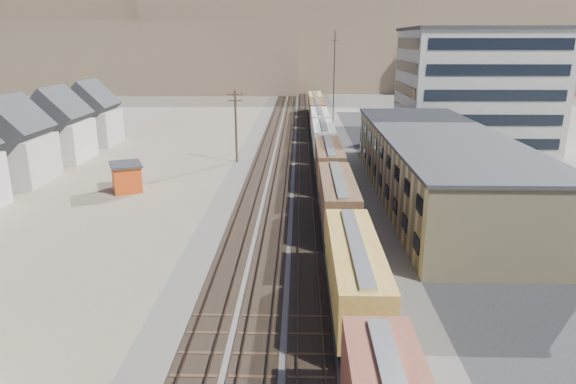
{
  "coord_description": "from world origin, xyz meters",
  "views": [
    {
      "loc": [
        0.35,
        -28.16,
        16.49
      ],
      "look_at": [
        -0.73,
        17.35,
        3.0
      ],
      "focal_mm": 32.0,
      "sensor_mm": 36.0,
      "label": 1
    }
  ],
  "objects_px": {
    "maintenance_shed": "(127,177)",
    "parked_car_blue": "(477,167)",
    "freight_train": "(326,148)",
    "utility_pole_north": "(236,125)",
    "parked_car_silver": "(568,245)"
  },
  "relations": [
    {
      "from": "freight_train",
      "to": "parked_car_blue",
      "type": "height_order",
      "value": "freight_train"
    },
    {
      "from": "parked_car_silver",
      "to": "freight_train",
      "type": "bearing_deg",
      "value": 52.21
    },
    {
      "from": "utility_pole_north",
      "to": "freight_train",
      "type": "bearing_deg",
      "value": -13.92
    },
    {
      "from": "freight_train",
      "to": "utility_pole_north",
      "type": "height_order",
      "value": "utility_pole_north"
    },
    {
      "from": "parked_car_blue",
      "to": "utility_pole_north",
      "type": "bearing_deg",
      "value": 147.11
    },
    {
      "from": "maintenance_shed",
      "to": "parked_car_blue",
      "type": "relative_size",
      "value": 0.86
    },
    {
      "from": "freight_train",
      "to": "parked_car_silver",
      "type": "relative_size",
      "value": 20.32
    },
    {
      "from": "parked_car_silver",
      "to": "parked_car_blue",
      "type": "height_order",
      "value": "parked_car_blue"
    },
    {
      "from": "freight_train",
      "to": "maintenance_shed",
      "type": "bearing_deg",
      "value": -154.1
    },
    {
      "from": "utility_pole_north",
      "to": "maintenance_shed",
      "type": "xyz_separation_m",
      "value": [
        -10.84,
        -14.28,
        -3.68
      ]
    },
    {
      "from": "freight_train",
      "to": "maintenance_shed",
      "type": "relative_size",
      "value": 22.56
    },
    {
      "from": "utility_pole_north",
      "to": "parked_car_blue",
      "type": "relative_size",
      "value": 1.62
    },
    {
      "from": "parked_car_blue",
      "to": "maintenance_shed",
      "type": "bearing_deg",
      "value": 168.64
    },
    {
      "from": "parked_car_silver",
      "to": "utility_pole_north",
      "type": "bearing_deg",
      "value": 63.8
    },
    {
      "from": "freight_train",
      "to": "utility_pole_north",
      "type": "bearing_deg",
      "value": 166.08
    }
  ]
}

